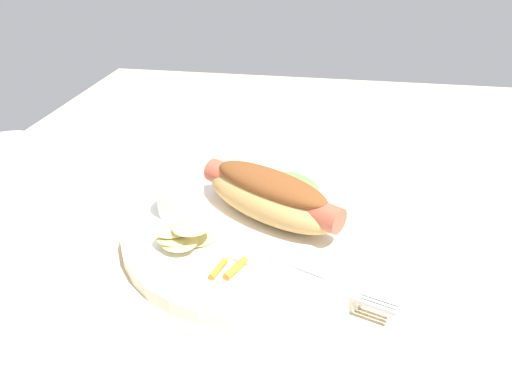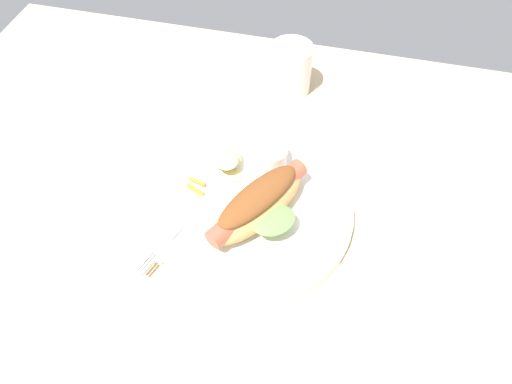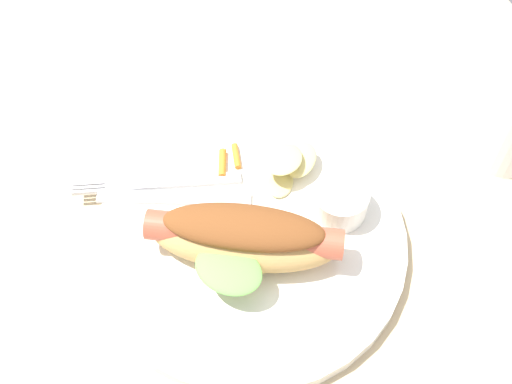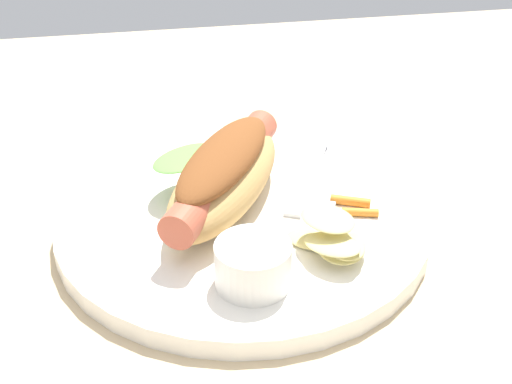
# 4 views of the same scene
# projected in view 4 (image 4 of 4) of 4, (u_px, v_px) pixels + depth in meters

# --- Properties ---
(ground_plane) EXTENTS (1.20, 0.90, 0.02)m
(ground_plane) POSITION_uv_depth(u_px,v_px,m) (238.00, 217.00, 0.58)
(ground_plane) COLOR tan
(plate) EXTENTS (0.29, 0.29, 0.02)m
(plate) POSITION_uv_depth(u_px,v_px,m) (249.00, 218.00, 0.55)
(plate) COLOR white
(plate) RESTS_ON ground_plane
(hot_dog) EXTENTS (0.14, 0.17, 0.05)m
(hot_dog) POSITION_uv_depth(u_px,v_px,m) (223.00, 174.00, 0.54)
(hot_dog) COLOR tan
(hot_dog) RESTS_ON plate
(sauce_ramekin) EXTENTS (0.05, 0.05, 0.03)m
(sauce_ramekin) POSITION_uv_depth(u_px,v_px,m) (253.00, 265.00, 0.46)
(sauce_ramekin) COLOR white
(sauce_ramekin) RESTS_ON plate
(fork) EXTENTS (0.06, 0.16, 0.00)m
(fork) POSITION_uv_depth(u_px,v_px,m) (332.00, 163.00, 0.61)
(fork) COLOR silver
(fork) RESTS_ON plate
(knife) EXTENTS (0.07, 0.14, 0.00)m
(knife) POSITION_uv_depth(u_px,v_px,m) (310.00, 169.00, 0.60)
(knife) COLOR silver
(knife) RESTS_ON plate
(chips_pile) EXTENTS (0.06, 0.07, 0.03)m
(chips_pile) POSITION_uv_depth(u_px,v_px,m) (332.00, 238.00, 0.49)
(chips_pile) COLOR #D6C97C
(chips_pile) RESTS_ON plate
(carrot_garnish) EXTENTS (0.03, 0.03, 0.01)m
(carrot_garnish) POSITION_uv_depth(u_px,v_px,m) (354.00, 205.00, 0.55)
(carrot_garnish) COLOR orange
(carrot_garnish) RESTS_ON plate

